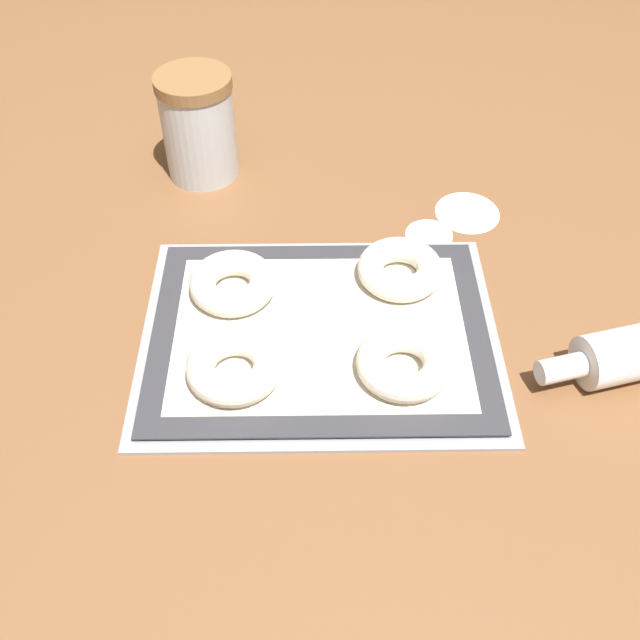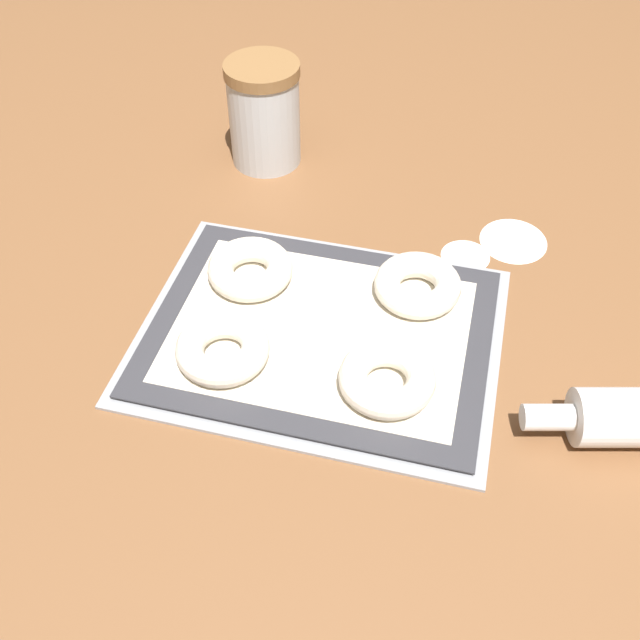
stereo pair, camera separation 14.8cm
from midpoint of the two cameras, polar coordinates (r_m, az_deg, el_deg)
The scene contains 10 objects.
ground_plane at distance 0.84m, azimuth -6.35°, elevation -2.19°, with size 2.80×2.80×0.00m, color brown.
baking_tray at distance 0.84m, azimuth -5.02°, elevation -1.54°, with size 0.40×0.31×0.01m.
baking_mat at distance 0.83m, azimuth -5.04°, elevation -1.29°, with size 0.38×0.29×0.00m.
bagel_front_left at distance 0.79m, azimuth -11.91°, elevation -4.02°, with size 0.10×0.10×0.03m.
bagel_front_right at distance 0.78m, azimuth 1.08°, elevation -3.82°, with size 0.10×0.10×0.03m.
bagel_back_left at distance 0.88m, azimuth -11.48°, elevation 2.35°, with size 0.10×0.10×0.03m.
bagel_back_right at distance 0.88m, azimuth 1.39°, elevation 3.48°, with size 0.10×0.10×0.03m.
flour_canister at distance 1.06m, azimuth -13.33°, elevation 13.92°, with size 0.10×0.10×0.15m.
flour_patch_near at distance 0.97m, azimuth 4.05°, elevation 6.23°, with size 0.06×0.06×0.00m.
flour_patch_far at distance 1.01m, azimuth 7.11°, elevation 7.85°, with size 0.09×0.09×0.00m.
Camera 1 is at (0.01, -0.56, 0.62)m, focal length 42.00 mm.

